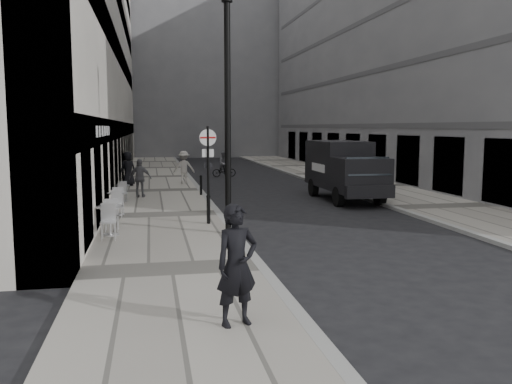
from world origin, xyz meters
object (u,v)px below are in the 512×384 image
lamppost (228,100)px  panel_van (344,167)px  cyclist (224,167)px  walking_man (237,265)px  sign_post (208,162)px

lamppost → panel_van: (6.20, 7.20, -2.55)m
lamppost → panel_van: lamppost is taller
panel_van → cyclist: size_ratio=3.33×
walking_man → panel_van: panel_van is taller
lamppost → cyclist: 19.81m
walking_man → cyclist: size_ratio=1.16×
lamppost → cyclist: (2.49, 19.36, -3.36)m
sign_post → lamppost: lamppost is taller
sign_post → lamppost: bearing=-77.5°
walking_man → panel_van: bearing=45.5°
cyclist → sign_post: bearing=-105.0°
walking_man → sign_post: bearing=68.2°
panel_van → cyclist: (-3.71, 12.17, -0.82)m
cyclist → panel_van: bearing=-78.8°
walking_man → cyclist: (3.41, 26.76, -0.44)m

